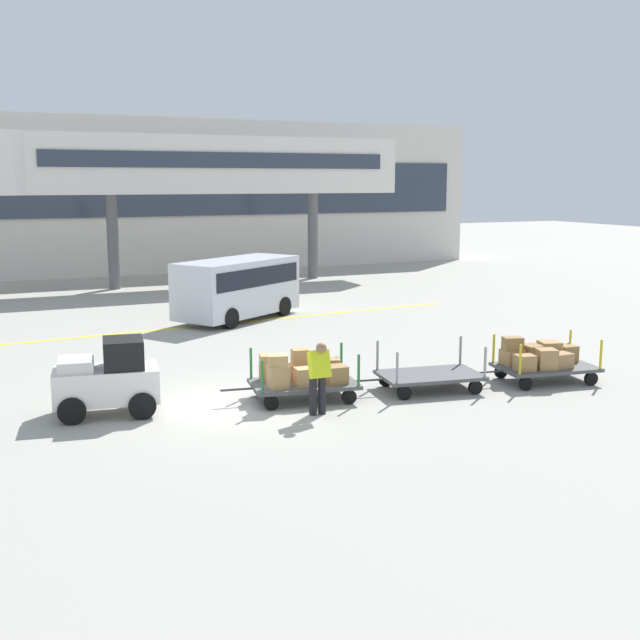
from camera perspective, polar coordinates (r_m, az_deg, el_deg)
name	(u,v)px	position (r m, az deg, el deg)	size (l,w,h in m)	color
ground_plane	(238,404)	(17.31, -5.89, -6.07)	(120.00, 120.00, 0.00)	#9E9B91
apron_lead_line	(247,321)	(27.30, -5.28, -0.10)	(16.70, 0.20, 0.01)	yellow
terminal_building	(72,197)	(42.11, -17.44, 8.48)	(45.10, 2.51, 7.96)	beige
jet_bridge	(180,166)	(36.97, -10.07, 10.87)	(19.74, 3.00, 6.78)	silver
baggage_tug	(108,379)	(16.90, -15.04, -4.13)	(2.25, 1.51, 1.58)	white
baggage_cart_lead	(302,375)	(17.45, -1.34, -4.02)	(3.08, 1.74, 1.13)	#4C4C4F
baggage_cart_middle	(430,376)	(18.44, 7.90, -4.00)	(3.08, 1.74, 1.10)	#4C4C4F
baggage_cart_tail	(542,359)	(19.76, 15.68, -2.75)	(3.08, 1.74, 1.10)	#4C4C4F
baggage_handler	(319,375)	(16.23, -0.09, -3.95)	(0.43, 0.45, 1.56)	black
shuttle_van	(238,284)	(27.61, -5.96, 2.58)	(5.07, 4.18, 2.10)	silver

